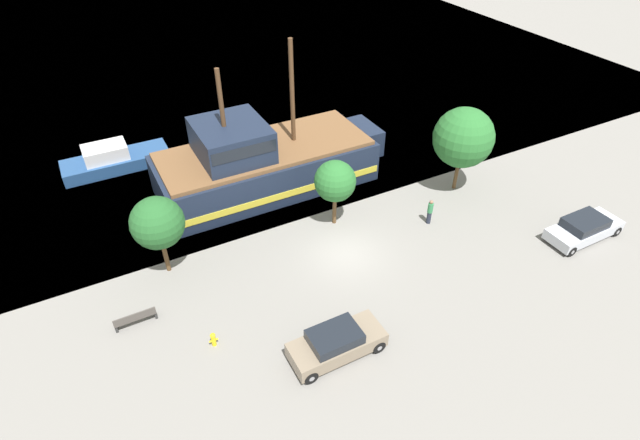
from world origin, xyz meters
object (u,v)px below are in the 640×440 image
Objects in this scene: moored_boat_dockside at (114,159)px; pirate_ship at (263,162)px; parked_car_curb_mid at (336,343)px; parked_car_curb_front at (584,228)px; bench_promenade_east at (135,318)px; fire_hydrant at (213,339)px; pedestrian_walking_near at (430,212)px.

pirate_ship is at bearing -39.64° from moored_boat_dockside.
pirate_ship is at bearing 79.96° from parked_car_curb_mid.
parked_car_curb_front is at bearing -42.49° from moored_boat_dockside.
fire_hydrant is at bearing -45.02° from bench_promenade_east.
moored_boat_dockside is 3.65× the size of bench_promenade_east.
moored_boat_dockside is 30.84m from parked_car_curb_front.
parked_car_curb_mid is at bearing -148.96° from pedestrian_walking_near.
parked_car_curb_mid is at bearing -38.05° from bench_promenade_east.
pirate_ship is 13.47m from fire_hydrant.
pedestrian_walking_near reaches higher than bench_promenade_east.
moored_boat_dockside is 18.32m from fire_hydrant.
bench_promenade_east is (-10.20, -8.32, -1.37)m from pirate_ship.
parked_car_curb_front is at bearing 1.81° from parked_car_curb_mid.
pedestrian_walking_near is at bearing 142.94° from parked_car_curb_front.
pirate_ship is 3.26× the size of parked_car_curb_front.
bench_promenade_east is at bearing -140.79° from pirate_ship.
moored_boat_dockside is 22.06m from pedestrian_walking_near.
fire_hydrant is at bearing -86.20° from moored_boat_dockside.
moored_boat_dockside is (-8.50, 7.04, -1.13)m from pirate_ship.
pedestrian_walking_near is at bearing -44.65° from moored_boat_dockside.
pirate_ship is at bearing 39.21° from bench_promenade_east.
pirate_ship is 3.50× the size of parked_car_curb_mid.
moored_boat_dockside reaches higher than parked_car_curb_mid.
pirate_ship is at bearing 57.07° from fire_hydrant.
pedestrian_walking_near is (-7.05, 5.33, 0.13)m from parked_car_curb_front.
pedestrian_walking_near is at bearing 31.04° from parked_car_curb_mid.
pedestrian_walking_near is (15.69, -15.50, 0.15)m from moored_boat_dockside.
moored_boat_dockside reaches higher than fire_hydrant.
parked_car_curb_front is at bearing -44.07° from pirate_ship.
pirate_ship reaches higher than parked_car_curb_front.
moored_boat_dockside is at bearing 93.80° from fire_hydrant.
moored_boat_dockside reaches higher than pedestrian_walking_near.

